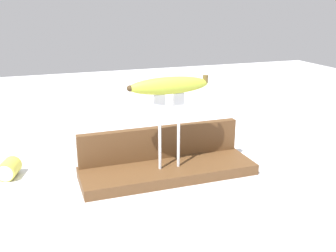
{
  "coord_description": "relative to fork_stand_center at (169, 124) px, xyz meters",
  "views": [
    {
      "loc": [
        -0.29,
        -0.81,
        0.4
      ],
      "look_at": [
        0.0,
        0.0,
        0.13
      ],
      "focal_mm": 42.13,
      "sensor_mm": 36.0,
      "label": 1
    }
  ],
  "objects": [
    {
      "name": "ground_plane",
      "position": [
        0.0,
        0.01,
        -0.13
      ],
      "size": [
        3.0,
        3.0,
        0.0
      ],
      "primitive_type": "plane",
      "color": "silver"
    },
    {
      "name": "fork_fallen_near",
      "position": [
        -0.22,
        0.4,
        -0.13
      ],
      "size": [
        0.17,
        0.1,
        0.01
      ],
      "color": "silver",
      "rests_on": "ground"
    },
    {
      "name": "board_backstop",
      "position": [
        0.0,
        0.07,
        -0.07
      ],
      "size": [
        0.41,
        0.02,
        0.08
      ],
      "primitive_type": "cube",
      "color": "brown",
      "rests_on": "wooden_board"
    },
    {
      "name": "fork_stand_center",
      "position": [
        0.0,
        0.0,
        0.0
      ],
      "size": [
        0.07,
        0.01,
        0.18
      ],
      "color": "silver",
      "rests_on": "wooden_board"
    },
    {
      "name": "banana_chunk_near",
      "position": [
        -0.36,
        0.12,
        -0.11
      ],
      "size": [
        0.06,
        0.07,
        0.04
      ],
      "color": "#DBD147",
      "rests_on": "ground"
    },
    {
      "name": "wooden_board",
      "position": [
        0.0,
        0.01,
        -0.12
      ],
      "size": [
        0.41,
        0.14,
        0.03
      ],
      "primitive_type": "cube",
      "color": "brown",
      "rests_on": "ground"
    },
    {
      "name": "banana_raised_center",
      "position": [
        -0.0,
        -0.0,
        0.09
      ],
      "size": [
        0.19,
        0.04,
        0.04
      ],
      "color": "#B2C138",
      "rests_on": "fork_stand_center"
    }
  ]
}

